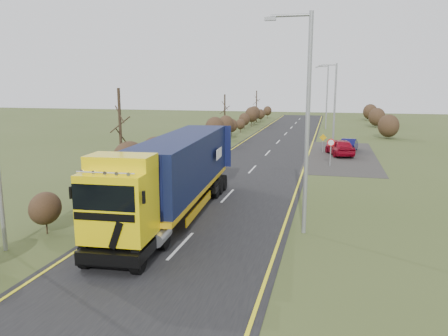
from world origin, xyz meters
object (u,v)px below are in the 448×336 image
car_blue_sedan (349,145)px  speed_sign (331,147)px  lorry (175,172)px  streetlight_near (305,116)px  car_red_hatchback (340,147)px

car_blue_sedan → speed_sign: size_ratio=1.73×
lorry → streetlight_near: size_ratio=1.54×
streetlight_near → speed_sign: bearing=86.0°
car_red_hatchback → car_blue_sedan: size_ratio=1.17×
speed_sign → streetlight_near: bearing=-94.0°
car_blue_sedan → streetlight_near: size_ratio=0.41×
car_red_hatchback → speed_sign: 5.58m
speed_sign → car_blue_sedan: bearing=78.3°
car_blue_sedan → car_red_hatchback: bearing=80.1°
car_red_hatchback → speed_sign: bearing=66.3°
car_red_hatchback → streetlight_near: bearing=69.5°
car_blue_sedan → streetlight_near: streetlight_near is taller
lorry → speed_sign: (7.12, 15.21, -0.72)m
car_red_hatchback → car_blue_sedan: (0.89, 2.65, -0.13)m
lorry → car_blue_sedan: (8.80, 23.33, -1.59)m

